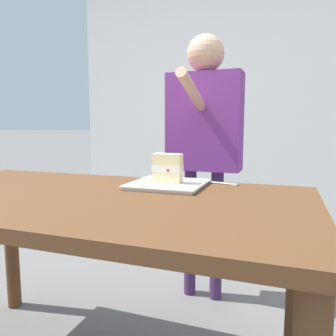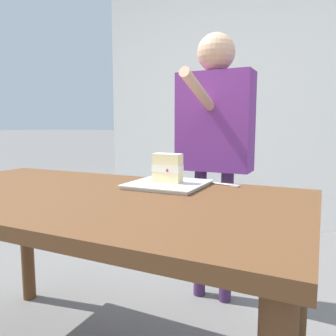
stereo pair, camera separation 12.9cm
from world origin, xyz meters
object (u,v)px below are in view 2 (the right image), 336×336
(dessert_fork, at_px, (223,184))
(diner_person, at_px, (215,127))
(dessert_plate, at_px, (168,184))
(patio_table, at_px, (86,219))
(cake_slice, at_px, (168,168))

(dessert_fork, height_order, diner_person, diner_person)
(dessert_plate, distance_m, diner_person, 0.61)
(patio_table, height_order, diner_person, diner_person)
(dessert_plate, xyz_separation_m, cake_slice, (-0.00, -0.00, 0.07))
(patio_table, height_order, dessert_plate, dessert_plate)
(cake_slice, relative_size, dessert_fork, 0.68)
(diner_person, bearing_deg, dessert_plate, -90.94)
(cake_slice, xyz_separation_m, diner_person, (0.01, 0.57, 0.16))
(dessert_fork, bearing_deg, dessert_plate, -147.62)
(cake_slice, bearing_deg, patio_table, -134.22)
(patio_table, xyz_separation_m, cake_slice, (0.22, 0.23, 0.17))
(patio_table, xyz_separation_m, dessert_plate, (0.22, 0.23, 0.11))
(cake_slice, distance_m, diner_person, 0.59)
(dessert_plate, xyz_separation_m, dessert_fork, (0.19, 0.12, -0.00))
(cake_slice, distance_m, dessert_fork, 0.24)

